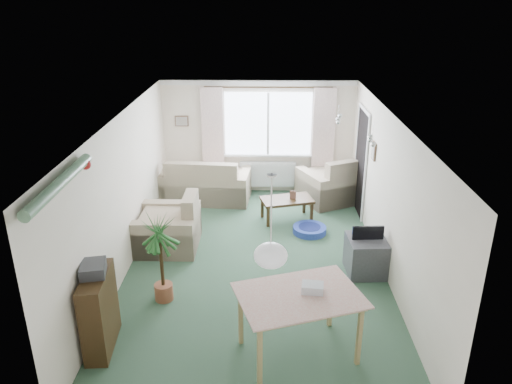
{
  "coord_description": "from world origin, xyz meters",
  "views": [
    {
      "loc": [
        0.13,
        -6.92,
        4.07
      ],
      "look_at": [
        0.0,
        0.3,
        1.15
      ],
      "focal_mm": 35.0,
      "sensor_mm": 36.0,
      "label": 1
    }
  ],
  "objects_px": {
    "bookshelf": "(99,311)",
    "dining_table": "(298,325)",
    "sofa": "(205,178)",
    "armchair_corner": "(330,178)",
    "coffee_table": "(287,209)",
    "tv_cube": "(366,256)",
    "houseplant": "(161,259)",
    "pet_bed": "(309,230)",
    "armchair_left": "(167,221)"
  },
  "relations": [
    {
      "from": "bookshelf",
      "to": "dining_table",
      "type": "bearing_deg",
      "value": -6.76
    },
    {
      "from": "sofa",
      "to": "armchair_corner",
      "type": "relative_size",
      "value": 1.7
    },
    {
      "from": "coffee_table",
      "to": "tv_cube",
      "type": "distance_m",
      "value": 2.22
    },
    {
      "from": "houseplant",
      "to": "tv_cube",
      "type": "distance_m",
      "value": 3.11
    },
    {
      "from": "houseplant",
      "to": "dining_table",
      "type": "relative_size",
      "value": 1.0
    },
    {
      "from": "houseplant",
      "to": "tv_cube",
      "type": "xyz_separation_m",
      "value": [
        2.98,
        0.8,
        -0.36
      ]
    },
    {
      "from": "sofa",
      "to": "pet_bed",
      "type": "height_order",
      "value": "sofa"
    },
    {
      "from": "dining_table",
      "to": "coffee_table",
      "type": "bearing_deg",
      "value": 89.71
    },
    {
      "from": "houseplant",
      "to": "tv_cube",
      "type": "bearing_deg",
      "value": 14.95
    },
    {
      "from": "armchair_corner",
      "to": "dining_table",
      "type": "relative_size",
      "value": 0.83
    },
    {
      "from": "houseplant",
      "to": "armchair_left",
      "type": "bearing_deg",
      "value": 97.85
    },
    {
      "from": "sofa",
      "to": "armchair_corner",
      "type": "xyz_separation_m",
      "value": [
        2.58,
        -0.02,
        0.02
      ]
    },
    {
      "from": "armchair_left",
      "to": "pet_bed",
      "type": "distance_m",
      "value": 2.55
    },
    {
      "from": "armchair_left",
      "to": "dining_table",
      "type": "height_order",
      "value": "armchair_left"
    },
    {
      "from": "coffee_table",
      "to": "bookshelf",
      "type": "bearing_deg",
      "value": -122.89
    },
    {
      "from": "sofa",
      "to": "dining_table",
      "type": "xyz_separation_m",
      "value": [
        1.64,
        -4.8,
        -0.05
      ]
    },
    {
      "from": "sofa",
      "to": "dining_table",
      "type": "relative_size",
      "value": 1.41
    },
    {
      "from": "armchair_left",
      "to": "houseplant",
      "type": "xyz_separation_m",
      "value": [
        0.22,
        -1.59,
        0.18
      ]
    },
    {
      "from": "armchair_corner",
      "to": "tv_cube",
      "type": "relative_size",
      "value": 1.72
    },
    {
      "from": "armchair_corner",
      "to": "bookshelf",
      "type": "height_order",
      "value": "bookshelf"
    },
    {
      "from": "houseplant",
      "to": "dining_table",
      "type": "height_order",
      "value": "houseplant"
    },
    {
      "from": "coffee_table",
      "to": "bookshelf",
      "type": "distance_m",
      "value": 4.43
    },
    {
      "from": "armchair_left",
      "to": "tv_cube",
      "type": "bearing_deg",
      "value": 76.38
    },
    {
      "from": "pet_bed",
      "to": "tv_cube",
      "type": "bearing_deg",
      "value": -60.79
    },
    {
      "from": "armchair_left",
      "to": "coffee_table",
      "type": "bearing_deg",
      "value": 118.69
    },
    {
      "from": "armchair_left",
      "to": "tv_cube",
      "type": "height_order",
      "value": "armchair_left"
    },
    {
      "from": "sofa",
      "to": "tv_cube",
      "type": "xyz_separation_m",
      "value": [
        2.8,
        -2.89,
        -0.17
      ]
    },
    {
      "from": "armchair_left",
      "to": "dining_table",
      "type": "xyz_separation_m",
      "value": [
        2.04,
        -2.69,
        -0.07
      ]
    },
    {
      "from": "armchair_corner",
      "to": "coffee_table",
      "type": "relative_size",
      "value": 1.14
    },
    {
      "from": "sofa",
      "to": "tv_cube",
      "type": "bearing_deg",
      "value": 138.85
    },
    {
      "from": "dining_table",
      "to": "bookshelf",
      "type": "bearing_deg",
      "value": 177.68
    },
    {
      "from": "armchair_left",
      "to": "tv_cube",
      "type": "xyz_separation_m",
      "value": [
        3.2,
        -0.79,
        -0.19
      ]
    },
    {
      "from": "bookshelf",
      "to": "dining_table",
      "type": "relative_size",
      "value": 0.77
    },
    {
      "from": "dining_table",
      "to": "pet_bed",
      "type": "height_order",
      "value": "dining_table"
    },
    {
      "from": "armchair_corner",
      "to": "sofa",
      "type": "bearing_deg",
      "value": -26.26
    },
    {
      "from": "houseplant",
      "to": "pet_bed",
      "type": "distance_m",
      "value": 3.14
    },
    {
      "from": "sofa",
      "to": "pet_bed",
      "type": "distance_m",
      "value": 2.61
    },
    {
      "from": "sofa",
      "to": "dining_table",
      "type": "bearing_deg",
      "value": 113.67
    },
    {
      "from": "sofa",
      "to": "pet_bed",
      "type": "bearing_deg",
      "value": 147.61
    },
    {
      "from": "sofa",
      "to": "tv_cube",
      "type": "relative_size",
      "value": 2.93
    },
    {
      "from": "houseplant",
      "to": "dining_table",
      "type": "distance_m",
      "value": 2.14
    },
    {
      "from": "armchair_left",
      "to": "tv_cube",
      "type": "relative_size",
      "value": 1.69
    },
    {
      "from": "houseplant",
      "to": "bookshelf",
      "type": "bearing_deg",
      "value": -118.99
    },
    {
      "from": "armchair_corner",
      "to": "houseplant",
      "type": "xyz_separation_m",
      "value": [
        -2.76,
        -3.67,
        0.17
      ]
    },
    {
      "from": "armchair_left",
      "to": "houseplant",
      "type": "relative_size",
      "value": 0.82
    },
    {
      "from": "dining_table",
      "to": "houseplant",
      "type": "bearing_deg",
      "value": 148.76
    },
    {
      "from": "bookshelf",
      "to": "houseplant",
      "type": "distance_m",
      "value": 1.16
    },
    {
      "from": "coffee_table",
      "to": "tv_cube",
      "type": "xyz_separation_m",
      "value": [
        1.14,
        -1.9,
        0.07
      ]
    },
    {
      "from": "coffee_table",
      "to": "houseplant",
      "type": "bearing_deg",
      "value": -124.27
    },
    {
      "from": "sofa",
      "to": "dining_table",
      "type": "distance_m",
      "value": 5.07
    }
  ]
}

